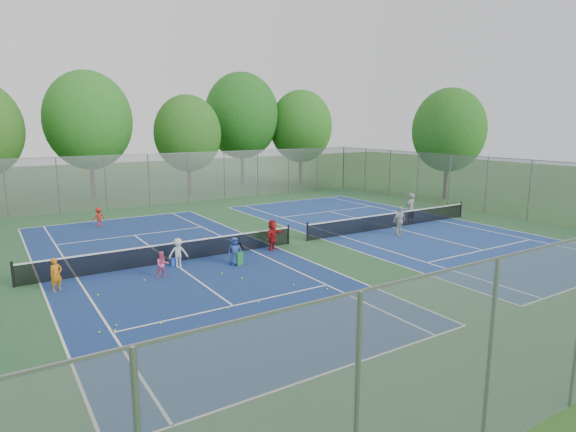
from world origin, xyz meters
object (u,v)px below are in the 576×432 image
object	(u,v)px
instructor	(410,208)
ball_crate	(175,262)
net_left	(172,253)
net_right	(393,220)
ball_hopper	(238,258)

from	to	relation	value
instructor	ball_crate	bearing A→B (deg)	-4.04
net_left	net_right	xyz separation A→B (m)	(14.00, 0.00, 0.00)
net_left	instructor	world-z (taller)	instructor
ball_hopper	net_left	bearing A→B (deg)	140.46
net_right	ball_crate	xyz separation A→B (m)	(-14.04, -0.51, -0.30)
net_right	net_left	bearing A→B (deg)	180.00
net_right	ball_hopper	xyz separation A→B (m)	(-11.58, -2.00, -0.14)
ball_crate	instructor	bearing A→B (deg)	3.64
ball_hopper	ball_crate	bearing A→B (deg)	148.87
net_right	instructor	distance (m)	2.16
ball_hopper	instructor	size ratio (longest dim) A/B	0.32
net_left	ball_crate	bearing A→B (deg)	-94.08
net_right	ball_crate	size ratio (longest dim) A/B	34.70
instructor	ball_hopper	bearing A→B (deg)	2.76
net_right	instructor	xyz separation A→B (m)	(2.04, 0.51, 0.51)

